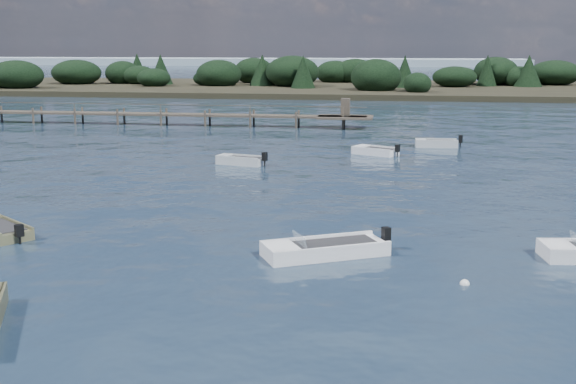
% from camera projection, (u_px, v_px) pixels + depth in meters
% --- Properties ---
extents(ground, '(400.00, 400.00, 0.00)m').
position_uv_depth(ground, '(317.00, 115.00, 78.07)').
color(ground, '#162333').
rests_on(ground, ground).
extents(tender_far_grey_b, '(3.45, 1.35, 1.18)m').
position_uv_depth(tender_far_grey_b, '(436.00, 145.00, 53.90)').
color(tender_far_grey_b, '#B2B8BA').
rests_on(tender_far_grey_b, ground).
extents(tender_far_white, '(3.43, 1.91, 1.15)m').
position_uv_depth(tender_far_white, '(241.00, 162.00, 46.13)').
color(tender_far_white, '#B2B8BA').
rests_on(tender_far_white, ground).
extents(dinghy_mid_white_a, '(4.79, 3.60, 1.14)m').
position_uv_depth(dinghy_mid_white_a, '(325.00, 251.00, 26.42)').
color(dinghy_mid_white_a, white).
rests_on(dinghy_mid_white_a, ground).
extents(dinghy_extra_a, '(3.40, 2.70, 1.07)m').
position_uv_depth(dinghy_extra_a, '(375.00, 152.00, 50.30)').
color(dinghy_extra_a, white).
rests_on(dinghy_extra_a, ground).
extents(buoy_b, '(0.32, 0.32, 0.32)m').
position_uv_depth(buoy_b, '(465.00, 284.00, 23.29)').
color(buoy_b, white).
rests_on(buoy_b, ground).
extents(buoy_e, '(0.32, 0.32, 0.32)m').
position_uv_depth(buoy_e, '(232.00, 158.00, 48.78)').
color(buoy_e, white).
rests_on(buoy_e, ground).
extents(jetty, '(64.50, 3.20, 3.40)m').
position_uv_depth(jetty, '(78.00, 113.00, 69.51)').
color(jetty, '#494036').
rests_on(jetty, ground).
extents(far_headland, '(190.00, 40.00, 5.80)m').
position_uv_depth(far_headland, '(505.00, 80.00, 112.63)').
color(far_headland, black).
rests_on(far_headland, ground).
extents(distant_haze, '(280.00, 20.00, 2.40)m').
position_uv_depth(distant_haze, '(120.00, 65.00, 256.05)').
color(distant_haze, '#8DA1AF').
rests_on(distant_haze, ground).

